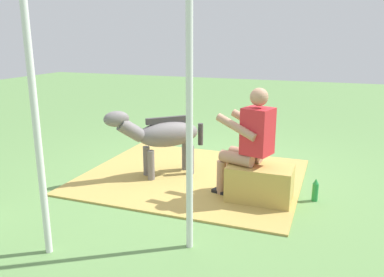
# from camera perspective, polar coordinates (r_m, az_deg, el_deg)

# --- Properties ---
(ground_plane) EXTENTS (24.00, 24.00, 0.00)m
(ground_plane) POSITION_cam_1_polar(r_m,az_deg,el_deg) (5.47, 1.84, -5.01)
(ground_plane) COLOR #608C4C
(hay_patch) EXTENTS (2.83, 2.43, 0.02)m
(hay_patch) POSITION_cam_1_polar(r_m,az_deg,el_deg) (5.31, 0.06, -5.49)
(hay_patch) COLOR tan
(hay_patch) RESTS_ON ground
(hay_bale) EXTENTS (0.73, 0.44, 0.43)m
(hay_bale) POSITION_cam_1_polar(r_m,az_deg,el_deg) (4.55, 9.82, -6.51)
(hay_bale) COLOR tan
(hay_bale) RESTS_ON ground
(person_seated) EXTENTS (0.72, 0.54, 1.31)m
(person_seated) POSITION_cam_1_polar(r_m,az_deg,el_deg) (4.46, 8.21, -0.17)
(person_seated) COLOR tan
(person_seated) RESTS_ON ground
(pony_standing) EXTENTS (1.08, 1.04, 0.95)m
(pony_standing) POSITION_cam_1_polar(r_m,az_deg,el_deg) (5.16, -4.39, 0.49)
(pony_standing) COLOR slate
(pony_standing) RESTS_ON ground
(soda_bottle) EXTENTS (0.07, 0.07, 0.27)m
(soda_bottle) POSITION_cam_1_polar(r_m,az_deg,el_deg) (4.75, 17.49, -7.18)
(soda_bottle) COLOR #268C3F
(soda_bottle) RESTS_ON ground
(tent_pole_left) EXTENTS (0.06, 0.06, 2.38)m
(tent_pole_left) POSITION_cam_1_polar(r_m,az_deg,el_deg) (3.25, -0.38, 3.05)
(tent_pole_left) COLOR silver
(tent_pole_left) RESTS_ON ground
(tent_pole_mid) EXTENTS (0.06, 0.06, 2.38)m
(tent_pole_mid) POSITION_cam_1_polar(r_m,az_deg,el_deg) (3.40, -21.78, 2.52)
(tent_pole_mid) COLOR silver
(tent_pole_mid) RESTS_ON ground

